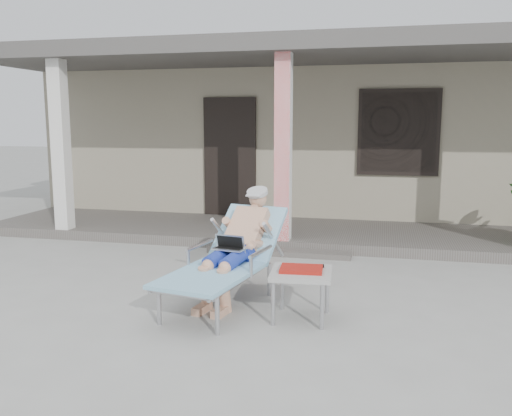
# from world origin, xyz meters

# --- Properties ---
(ground) EXTENTS (60.00, 60.00, 0.00)m
(ground) POSITION_xyz_m (0.00, 0.00, 0.00)
(ground) COLOR #9E9E99
(ground) RESTS_ON ground
(house) EXTENTS (10.40, 5.40, 3.30)m
(house) POSITION_xyz_m (0.00, 6.50, 1.67)
(house) COLOR #9D947D
(house) RESTS_ON ground
(porch_deck) EXTENTS (10.00, 2.00, 0.15)m
(porch_deck) POSITION_xyz_m (0.00, 3.00, 0.07)
(porch_deck) COLOR #605B56
(porch_deck) RESTS_ON ground
(porch_overhang) EXTENTS (10.00, 2.30, 2.85)m
(porch_overhang) POSITION_xyz_m (0.00, 2.95, 2.79)
(porch_overhang) COLOR silver
(porch_overhang) RESTS_ON porch_deck
(porch_step) EXTENTS (2.00, 0.30, 0.07)m
(porch_step) POSITION_xyz_m (0.00, 1.85, 0.04)
(porch_step) COLOR #605B56
(porch_step) RESTS_ON ground
(lounger) EXTENTS (1.01, 1.90, 1.20)m
(lounger) POSITION_xyz_m (-0.10, -0.16, 0.74)
(lounger) COLOR #B7B7BC
(lounger) RESTS_ON ground
(side_table) EXTENTS (0.59, 0.59, 0.50)m
(side_table) POSITION_xyz_m (0.67, -0.54, 0.42)
(side_table) COLOR #A2A19D
(side_table) RESTS_ON ground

